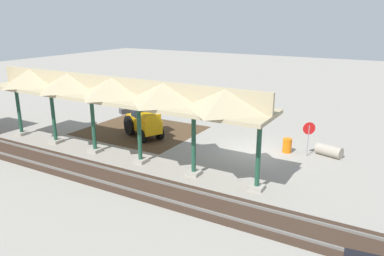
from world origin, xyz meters
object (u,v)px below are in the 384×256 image
stop_sign (309,132)px  concrete_pipe (329,151)px  backhoe (143,119)px  traffic_barrel (287,145)px

stop_sign → concrete_pipe: 1.78m
stop_sign → concrete_pipe: stop_sign is taller
concrete_pipe → stop_sign: bearing=29.1°
backhoe → concrete_pipe: backhoe is taller
backhoe → traffic_barrel: (-9.83, -1.83, -0.81)m
stop_sign → traffic_barrel: size_ratio=2.38×
concrete_pipe → backhoe: bearing=11.3°
stop_sign → backhoe: bearing=9.3°
stop_sign → concrete_pipe: (-1.16, -0.65, -1.18)m
backhoe → traffic_barrel: backhoe is taller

